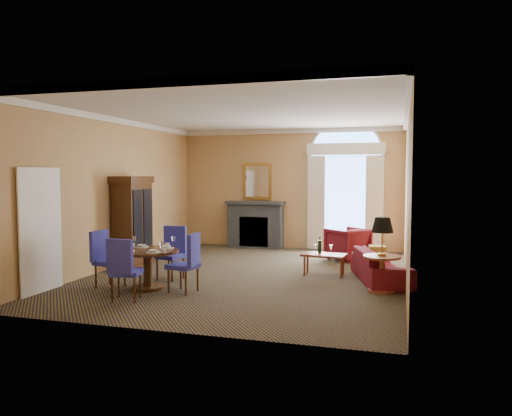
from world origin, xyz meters
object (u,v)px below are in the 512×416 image
(armoire, at_px, (132,223))
(sofa, at_px, (381,266))
(armchair, at_px, (348,244))
(dining_table, at_px, (148,260))
(side_table, at_px, (382,246))
(coffee_table, at_px, (324,255))

(armoire, relative_size, sofa, 1.00)
(armoire, xyz_separation_m, armchair, (4.44, 2.07, -0.57))
(armoire, relative_size, dining_table, 1.78)
(sofa, xyz_separation_m, armchair, (-0.83, 2.15, 0.09))
(armchair, bearing_deg, armoire, -25.33)
(dining_table, bearing_deg, armoire, 126.23)
(side_table, bearing_deg, armchair, 106.15)
(sofa, xyz_separation_m, side_table, (0.05, -0.90, 0.51))
(armoire, distance_m, dining_table, 2.39)
(coffee_table, bearing_deg, armchair, 88.74)
(sofa, bearing_deg, armoire, 73.30)
(armoire, xyz_separation_m, dining_table, (1.39, -1.90, -0.42))
(dining_table, relative_size, armchair, 1.33)
(dining_table, height_order, side_table, side_table)
(armoire, xyz_separation_m, sofa, (5.27, -0.08, -0.66))
(dining_table, height_order, sofa, dining_table)
(armoire, height_order, side_table, armoire)
(armoire, height_order, armchair, armoire)
(armchair, height_order, coffee_table, coffee_table)
(armoire, relative_size, side_table, 1.56)
(armchair, xyz_separation_m, side_table, (0.88, -3.05, 0.42))
(dining_table, xyz_separation_m, coffee_table, (2.78, 2.03, -0.11))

